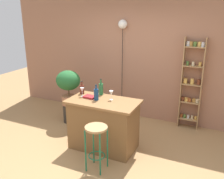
# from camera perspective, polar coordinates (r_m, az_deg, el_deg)

# --- Properties ---
(ground) EXTENTS (12.00, 12.00, 0.00)m
(ground) POSITION_cam_1_polar(r_m,az_deg,el_deg) (4.55, -3.62, -14.50)
(ground) COLOR #A37A4C
(back_wall) EXTENTS (6.40, 0.10, 2.80)m
(back_wall) POSITION_cam_1_polar(r_m,az_deg,el_deg) (5.73, 5.55, 7.36)
(back_wall) COLOR #9E6B51
(back_wall) RESTS_ON ground
(kitchen_counter) EXTENTS (1.24, 0.68, 0.91)m
(kitchen_counter) POSITION_cam_1_polar(r_m,az_deg,el_deg) (4.56, -1.92, -7.82)
(kitchen_counter) COLOR brown
(kitchen_counter) RESTS_ON ground
(bar_stool) EXTENTS (0.35, 0.35, 0.73)m
(bar_stool) POSITION_cam_1_polar(r_m,az_deg,el_deg) (3.94, -3.53, -10.82)
(bar_stool) COLOR #196642
(bar_stool) RESTS_ON ground
(spice_shelf) EXTENTS (0.41, 0.16, 1.90)m
(spice_shelf) POSITION_cam_1_polar(r_m,az_deg,el_deg) (5.39, 17.49, 1.44)
(spice_shelf) COLOR #A87F51
(spice_shelf) RESTS_ON ground
(plant_stool) EXTENTS (0.29, 0.29, 0.41)m
(plant_stool) POSITION_cam_1_polar(r_m,az_deg,el_deg) (5.75, -9.45, -5.20)
(plant_stool) COLOR #2D2823
(plant_stool) RESTS_ON ground
(potted_plant) EXTENTS (0.53, 0.48, 0.76)m
(potted_plant) POSITION_cam_1_polar(r_m,az_deg,el_deg) (5.52, -9.81, 1.35)
(potted_plant) COLOR #A86B4C
(potted_plant) RESTS_ON plant_stool
(bottle_soda_blue) EXTENTS (0.08, 0.08, 0.30)m
(bottle_soda_blue) POSITION_cam_1_polar(r_m,az_deg,el_deg) (4.66, -2.51, 0.18)
(bottle_soda_blue) COLOR #236638
(bottle_soda_blue) RESTS_ON kitchen_counter
(bottle_spirits_clear) EXTENTS (0.08, 0.08, 0.28)m
(bottle_spirits_clear) POSITION_cam_1_polar(r_m,az_deg,el_deg) (4.39, -3.58, -1.05)
(bottle_spirits_clear) COLOR navy
(bottle_spirits_clear) RESTS_ON kitchen_counter
(bottle_wine_red) EXTENTS (0.08, 0.08, 0.24)m
(bottle_wine_red) POSITION_cam_1_polar(r_m,az_deg,el_deg) (4.74, -6.80, 0.10)
(bottle_wine_red) COLOR #5B2319
(bottle_wine_red) RESTS_ON kitchen_counter
(wine_glass_left) EXTENTS (0.07, 0.07, 0.16)m
(wine_glass_left) POSITION_cam_1_polar(r_m,az_deg,el_deg) (4.59, -6.73, -0.14)
(wine_glass_left) COLOR silver
(wine_glass_left) RESTS_ON kitchen_counter
(wine_glass_center) EXTENTS (0.07, 0.07, 0.16)m
(wine_glass_center) POSITION_cam_1_polar(r_m,az_deg,el_deg) (4.39, -0.18, -0.87)
(wine_glass_center) COLOR silver
(wine_glass_center) RESTS_ON kitchen_counter
(cookbook) EXTENTS (0.23, 0.17, 0.03)m
(cookbook) POSITION_cam_1_polar(r_m,az_deg,el_deg) (4.53, -5.03, -1.66)
(cookbook) COLOR maroon
(cookbook) RESTS_ON kitchen_counter
(pendant_globe_light) EXTENTS (0.20, 0.20, 2.20)m
(pendant_globe_light) POSITION_cam_1_polar(r_m,az_deg,el_deg) (5.65, 2.42, 14.08)
(pendant_globe_light) COLOR black
(pendant_globe_light) RESTS_ON ground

